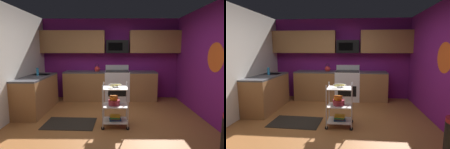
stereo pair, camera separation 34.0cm
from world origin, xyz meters
The scene contains 17 objects.
floor centered at (0.00, 0.00, -0.02)m, with size 4.40×4.80×0.04m, color #995B2D.
wall_back centered at (0.00, 2.43, 1.30)m, with size 4.52×0.06×2.60m, color #751970.
wall_left centered at (-2.23, 0.00, 1.30)m, with size 0.06×4.80×2.60m, color silver.
wall_right centered at (2.23, 0.00, 1.30)m, with size 0.06×4.80×2.60m, color #751970.
wall_flower_decal centered at (2.20, 0.09, 1.45)m, with size 0.62×0.62×0.00m, color #E5591E.
counter_run centered at (-0.70, 1.69, 0.46)m, with size 3.65×2.23×0.92m.
oven_range centered at (0.22, 2.10, 0.48)m, with size 0.76×0.65×1.10m.
upper_cabinets centered at (-0.05, 2.23, 1.85)m, with size 4.40×0.33×0.70m.
microwave centered at (0.22, 2.21, 1.70)m, with size 0.70×0.39×0.40m.
rolling_cart centered at (0.14, 0.01, 0.45)m, with size 0.57×0.43×0.91m.
fruit_bowl centered at (0.14, 0.01, 0.88)m, with size 0.27×0.27×0.07m.
mixing_bowl_large centered at (0.12, 0.01, 0.52)m, with size 0.25×0.25×0.11m.
mixing_bowl_small centered at (0.11, 0.00, 0.62)m, with size 0.18×0.18×0.08m.
book_stack centered at (0.14, 0.01, 0.18)m, with size 0.26×0.20×0.10m.
kettle centered at (-0.42, 2.10, 1.00)m, with size 0.21×0.18×0.26m.
dish_soap_bottle centered at (-1.93, 1.15, 1.02)m, with size 0.06×0.06×0.20m, color #2D8CBF.
floor_rug centered at (-0.85, 0.12, 0.01)m, with size 1.10×0.70×0.01m, color black.
Camera 2 is at (0.45, -3.72, 1.61)m, focal length 29.65 mm.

